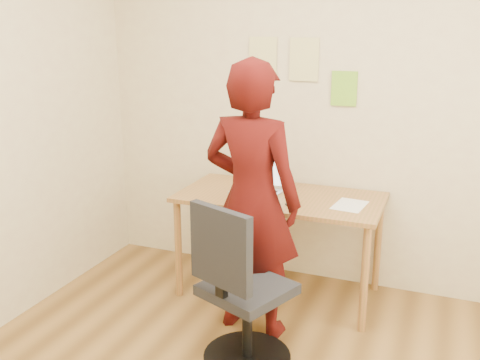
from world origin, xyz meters
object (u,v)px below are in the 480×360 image
at_px(desk, 280,207).
at_px(person, 252,201).
at_px(laptop, 260,184).
at_px(office_chair, 240,298).
at_px(phone, 292,206).

xyz_separation_m(desk, person, (-0.02, -0.51, 0.20)).
bearing_deg(laptop, office_chair, -71.37).
distance_m(desk, phone, 0.27).
bearing_deg(phone, desk, 87.72).
bearing_deg(phone, office_chair, -133.70).
relative_size(desk, person, 0.82).
relative_size(laptop, person, 0.21).
bearing_deg(person, desk, -86.83).
xyz_separation_m(laptop, phone, (0.31, -0.26, -0.05)).
relative_size(laptop, phone, 3.02).
bearing_deg(office_chair, laptop, 125.35).
relative_size(phone, person, 0.07).
distance_m(laptop, phone, 0.41).
height_order(laptop, person, person).
xyz_separation_m(desk, office_chair, (0.06, -0.92, -0.24)).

